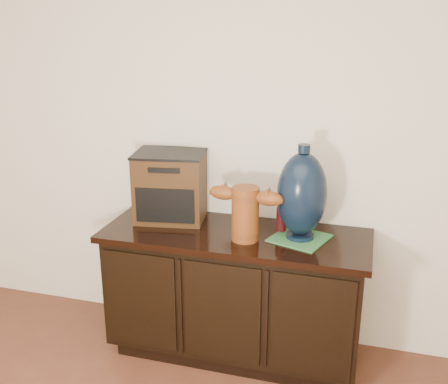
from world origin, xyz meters
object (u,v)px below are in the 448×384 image
(sideboard, at_px, (235,293))
(lamp_base, at_px, (302,195))
(spray_can, at_px, (281,218))
(terracotta_vessel, at_px, (245,211))
(tv_radio, at_px, (171,186))

(sideboard, distance_m, lamp_base, 0.71)
(lamp_base, xyz_separation_m, spray_can, (-0.11, 0.07, -0.17))
(lamp_base, bearing_deg, terracotta_vessel, -162.45)
(tv_radio, distance_m, spray_can, 0.66)
(tv_radio, relative_size, spray_can, 2.67)
(terracotta_vessel, relative_size, lamp_base, 0.81)
(tv_radio, relative_size, lamp_base, 0.87)
(tv_radio, xyz_separation_m, spray_can, (0.65, -0.03, -0.12))
(sideboard, distance_m, tv_radio, 0.71)
(lamp_base, bearing_deg, tv_radio, 172.67)
(tv_radio, bearing_deg, lamp_base, -16.38)
(sideboard, bearing_deg, lamp_base, 2.33)
(terracotta_vessel, xyz_separation_m, spray_can, (0.16, 0.16, -0.08))
(sideboard, height_order, terracotta_vessel, terracotta_vessel)
(sideboard, xyz_separation_m, tv_radio, (-0.42, 0.11, 0.57))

